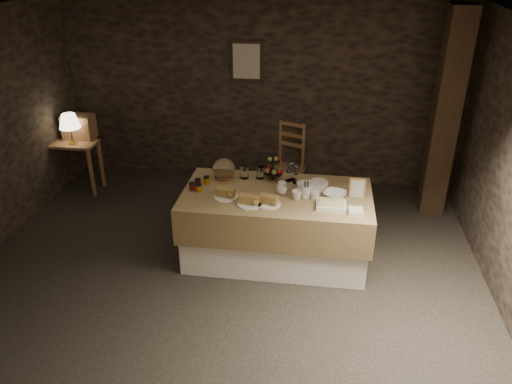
# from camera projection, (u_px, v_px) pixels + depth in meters

# --- Properties ---
(ground_plane) EXTENTS (5.50, 5.00, 0.01)m
(ground_plane) POSITION_uv_depth(u_px,v_px,m) (226.00, 273.00, 5.41)
(ground_plane) COLOR black
(ground_plane) RESTS_ON ground
(room_shell) EXTENTS (5.52, 5.02, 2.60)m
(room_shell) POSITION_uv_depth(u_px,v_px,m) (222.00, 137.00, 4.71)
(room_shell) COLOR black
(room_shell) RESTS_ON ground
(buffet_table) EXTENTS (2.03, 1.08, 0.80)m
(buffet_table) POSITION_uv_depth(u_px,v_px,m) (276.00, 221.00, 5.49)
(buffet_table) COLOR white
(buffet_table) RESTS_ON ground_plane
(console_table) EXTENTS (0.68, 0.39, 0.72)m
(console_table) POSITION_uv_depth(u_px,v_px,m) (73.00, 151.00, 6.97)
(console_table) COLOR #956841
(console_table) RESTS_ON ground_plane
(table_lamp) EXTENTS (0.28, 0.28, 0.43)m
(table_lamp) POSITION_uv_depth(u_px,v_px,m) (69.00, 121.00, 6.71)
(table_lamp) COLOR gold
(table_lamp) RESTS_ON console_table
(wine_rack) EXTENTS (0.42, 0.26, 0.34)m
(wine_rack) POSITION_uv_depth(u_px,v_px,m) (79.00, 127.00, 6.99)
(wine_rack) COLOR #956841
(wine_rack) RESTS_ON console_table
(chair) EXTENTS (0.55, 0.54, 0.72)m
(chair) POSITION_uv_depth(u_px,v_px,m) (287.00, 157.00, 7.25)
(chair) COLOR #956841
(chair) RESTS_ON ground_plane
(timber_column) EXTENTS (0.30, 0.30, 2.60)m
(timber_column) POSITION_uv_depth(u_px,v_px,m) (445.00, 116.00, 6.11)
(timber_column) COLOR black
(timber_column) RESTS_ON ground_plane
(framed_picture) EXTENTS (0.45, 0.04, 0.55)m
(framed_picture) POSITION_uv_depth(u_px,v_px,m) (247.00, 61.00, 6.82)
(framed_picture) COLOR black
(framed_picture) RESTS_ON room_shell
(plate_stack_a) EXTENTS (0.19, 0.19, 0.10)m
(plate_stack_a) POSITION_uv_depth(u_px,v_px,m) (305.00, 188.00, 5.35)
(plate_stack_a) COLOR white
(plate_stack_a) RESTS_ON buffet_table
(plate_stack_b) EXTENTS (0.20, 0.20, 0.08)m
(plate_stack_b) POSITION_uv_depth(u_px,v_px,m) (319.00, 185.00, 5.43)
(plate_stack_b) COLOR white
(plate_stack_b) RESTS_ON buffet_table
(cutlery_holder) EXTENTS (0.10, 0.10, 0.12)m
(cutlery_holder) POSITION_uv_depth(u_px,v_px,m) (306.00, 192.00, 5.24)
(cutlery_holder) COLOR white
(cutlery_holder) RESTS_ON buffet_table
(cup_a) EXTENTS (0.12, 0.12, 0.09)m
(cup_a) POSITION_uv_depth(u_px,v_px,m) (282.00, 190.00, 5.31)
(cup_a) COLOR white
(cup_a) RESTS_ON buffet_table
(cup_b) EXTENTS (0.12, 0.12, 0.10)m
(cup_b) POSITION_uv_depth(u_px,v_px,m) (297.00, 195.00, 5.19)
(cup_b) COLOR white
(cup_b) RESTS_ON buffet_table
(mug_c) EXTENTS (0.09, 0.09, 0.09)m
(mug_c) POSITION_uv_depth(u_px,v_px,m) (282.00, 186.00, 5.39)
(mug_c) COLOR white
(mug_c) RESTS_ON buffet_table
(mug_d) EXTENTS (0.08, 0.08, 0.09)m
(mug_d) POSITION_uv_depth(u_px,v_px,m) (315.00, 195.00, 5.20)
(mug_d) COLOR white
(mug_d) RESTS_ON buffet_table
(bowl) EXTENTS (0.30, 0.30, 0.06)m
(bowl) POSITION_uv_depth(u_px,v_px,m) (335.00, 194.00, 5.25)
(bowl) COLOR white
(bowl) RESTS_ON buffet_table
(cake_dome) EXTENTS (0.26, 0.26, 0.26)m
(cake_dome) POSITION_uv_depth(u_px,v_px,m) (224.00, 171.00, 5.61)
(cake_dome) COLOR #956841
(cake_dome) RESTS_ON buffet_table
(fruit_stand) EXTENTS (0.22, 0.22, 0.31)m
(fruit_stand) POSITION_uv_depth(u_px,v_px,m) (273.00, 170.00, 5.59)
(fruit_stand) COLOR black
(fruit_stand) RESTS_ON buffet_table
(bread_platter_left) EXTENTS (0.26, 0.26, 0.11)m
(bread_platter_left) POSITION_uv_depth(u_px,v_px,m) (226.00, 194.00, 5.24)
(bread_platter_left) COLOR white
(bread_platter_left) RESTS_ON buffet_table
(bread_platter_center) EXTENTS (0.26, 0.26, 0.11)m
(bread_platter_center) POSITION_uv_depth(u_px,v_px,m) (249.00, 201.00, 5.10)
(bread_platter_center) COLOR white
(bread_platter_center) RESTS_ON buffet_table
(bread_platter_right) EXTENTS (0.26, 0.26, 0.11)m
(bread_platter_right) POSITION_uv_depth(u_px,v_px,m) (268.00, 201.00, 5.10)
(bread_platter_right) COLOR white
(bread_platter_right) RESTS_ON buffet_table
(jam_jars) EXTENTS (0.18, 0.26, 0.07)m
(jam_jars) POSITION_uv_depth(u_px,v_px,m) (199.00, 185.00, 5.44)
(jam_jars) COLOR #560F15
(jam_jars) RESTS_ON buffet_table
(tart_dish) EXTENTS (0.30, 0.22, 0.07)m
(tart_dish) POSITION_uv_depth(u_px,v_px,m) (331.00, 205.00, 5.04)
(tart_dish) COLOR white
(tart_dish) RESTS_ON buffet_table
(square_dish) EXTENTS (0.14, 0.14, 0.04)m
(square_dish) POSITION_uv_depth(u_px,v_px,m) (356.00, 211.00, 4.94)
(square_dish) COLOR white
(square_dish) RESTS_ON buffet_table
(menu_frame) EXTENTS (0.17, 0.08, 0.22)m
(menu_frame) POSITION_uv_depth(u_px,v_px,m) (357.00, 189.00, 5.24)
(menu_frame) COLOR #956841
(menu_frame) RESTS_ON buffet_table
(storage_jar_a) EXTENTS (0.10, 0.10, 0.16)m
(storage_jar_a) POSITION_uv_depth(u_px,v_px,m) (244.00, 172.00, 5.65)
(storage_jar_a) COLOR white
(storage_jar_a) RESTS_ON buffet_table
(storage_jar_b) EXTENTS (0.09, 0.09, 0.14)m
(storage_jar_b) POSITION_uv_depth(u_px,v_px,m) (260.00, 172.00, 5.65)
(storage_jar_b) COLOR white
(storage_jar_b) RESTS_ON buffet_table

